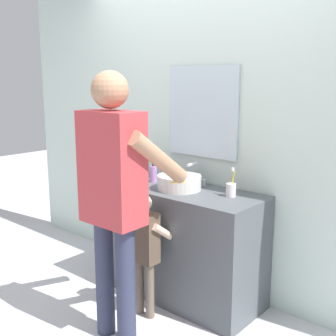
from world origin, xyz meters
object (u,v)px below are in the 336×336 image
toothbrush_cup (231,190)px  child_toddler (145,244)px  soap_bottle (153,174)px  adult_parent (114,185)px

toothbrush_cup → child_toddler: 0.73m
toothbrush_cup → child_toddler: (-0.41, -0.47, -0.38)m
soap_bottle → adult_parent: 0.85m
toothbrush_cup → adult_parent: bearing=-114.2°
adult_parent → child_toddler: bearing=99.3°
adult_parent → soap_bottle: bearing=116.0°
toothbrush_cup → child_toddler: toothbrush_cup is taller
soap_bottle → toothbrush_cup: bearing=2.4°
soap_bottle → child_toddler: bearing=-54.0°
child_toddler → soap_bottle: bearing=126.0°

